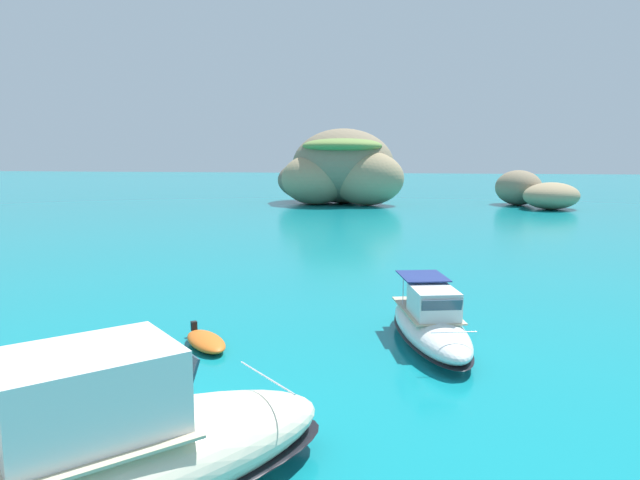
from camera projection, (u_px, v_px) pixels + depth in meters
name	position (u px, v px, depth m)	size (l,w,h in m)	color
ground_plane	(139.00, 441.00, 13.54)	(400.00, 400.00, 0.00)	#0F7F89
islet_large	(339.00, 171.00, 79.31)	(19.60, 17.12, 10.27)	#84755B
islet_small	(529.00, 191.00, 74.73)	(11.59, 15.05, 4.65)	#9E8966
motorboat_white	(430.00, 324.00, 20.40)	(3.79, 7.39, 2.23)	white
motorboat_cream	(65.00, 472.00, 10.22)	(10.11, 10.21, 3.25)	beige
dinghy_tender	(206.00, 341.00, 20.08)	(2.49, 2.72, 0.58)	orange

